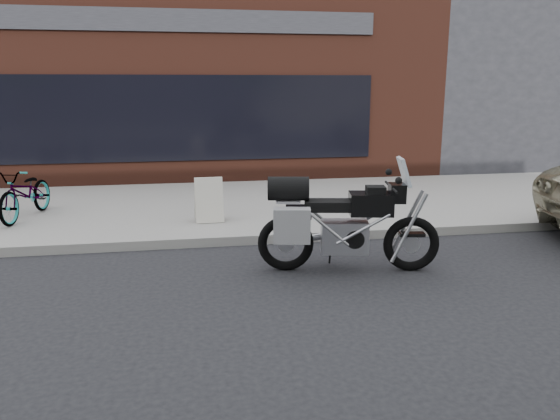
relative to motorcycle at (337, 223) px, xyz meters
name	(u,v)px	position (x,y,z in m)	size (l,w,h in m)	color
ground	(370,368)	(-0.41, -2.60, -0.67)	(120.00, 120.00, 0.00)	black
near_sidewalk	(262,200)	(-0.41, 4.40, -0.60)	(44.00, 6.00, 0.15)	gray
storefront	(169,92)	(-2.41, 11.38, 1.58)	(14.00, 10.07, 4.50)	#4E2419
neighbour_building	(513,69)	(9.59, 11.40, 2.33)	(10.00, 10.00, 6.00)	#27282C
motorcycle	(337,223)	(0.00, 0.00, 0.00)	(2.44, 0.87, 1.56)	black
bicycle_front	(26,193)	(-4.78, 3.27, -0.06)	(0.61, 1.75, 0.92)	gray
sandwich_sign	(209,199)	(-1.60, 2.52, -0.14)	(0.50, 0.46, 0.77)	beige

